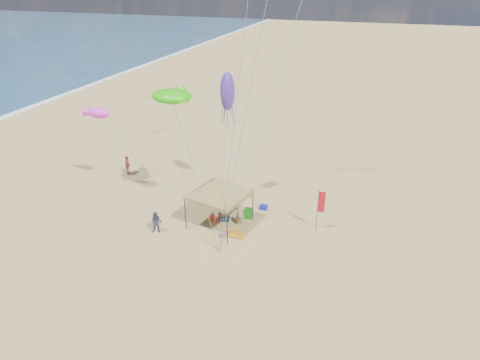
% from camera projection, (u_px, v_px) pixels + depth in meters
% --- Properties ---
extents(ground, '(280.00, 280.00, 0.00)m').
position_uv_depth(ground, '(224.00, 259.00, 25.60)').
color(ground, tan).
rests_on(ground, ground).
extents(canopy_tent, '(6.57, 6.57, 4.14)m').
position_uv_depth(canopy_tent, '(219.00, 180.00, 27.63)').
color(canopy_tent, black).
rests_on(canopy_tent, ground).
extents(feather_flag, '(0.46, 0.04, 3.01)m').
position_uv_depth(feather_flag, '(321.00, 204.00, 27.61)').
color(feather_flag, black).
rests_on(feather_flag, ground).
extents(cooler_red, '(0.54, 0.38, 0.38)m').
position_uv_depth(cooler_red, '(214.00, 218.00, 29.59)').
color(cooler_red, red).
rests_on(cooler_red, ground).
extents(cooler_blue, '(0.54, 0.38, 0.38)m').
position_uv_depth(cooler_blue, '(264.00, 207.00, 30.89)').
color(cooler_blue, '#131B9F').
rests_on(cooler_blue, ground).
extents(bag_navy, '(0.69, 0.54, 0.36)m').
position_uv_depth(bag_navy, '(225.00, 219.00, 29.39)').
color(bag_navy, '#0B1C31').
rests_on(bag_navy, ground).
extents(bag_orange, '(0.54, 0.69, 0.36)m').
position_uv_depth(bag_orange, '(224.00, 194.00, 32.79)').
color(bag_orange, '#C75A0B').
rests_on(bag_orange, ground).
extents(chair_green, '(0.50, 0.50, 0.70)m').
position_uv_depth(chair_green, '(248.00, 213.00, 29.81)').
color(chair_green, '#18861B').
rests_on(chair_green, ground).
extents(chair_yellow, '(0.50, 0.50, 0.70)m').
position_uv_depth(chair_yellow, '(200.00, 200.00, 31.51)').
color(chair_yellow, '#CAD117').
rests_on(chair_yellow, ground).
extents(crate_grey, '(0.34, 0.30, 0.28)m').
position_uv_depth(crate_grey, '(222.00, 235.00, 27.76)').
color(crate_grey, slate).
rests_on(crate_grey, ground).
extents(beach_cart, '(0.90, 0.50, 0.24)m').
position_uv_depth(beach_cart, '(236.00, 234.00, 27.71)').
color(beach_cart, orange).
rests_on(beach_cart, ground).
extents(person_near_a, '(0.72, 0.54, 1.78)m').
position_uv_depth(person_near_a, '(240.00, 213.00, 28.78)').
color(person_near_a, tan).
rests_on(person_near_a, ground).
extents(person_near_b, '(0.90, 0.78, 1.57)m').
position_uv_depth(person_near_b, '(156.00, 222.00, 27.89)').
color(person_near_b, '#343947').
rests_on(person_near_b, ground).
extents(person_near_c, '(1.15, 0.90, 1.56)m').
position_uv_depth(person_near_c, '(216.00, 211.00, 29.19)').
color(person_near_c, silver).
rests_on(person_near_c, ground).
extents(person_far_a, '(0.80, 1.12, 1.77)m').
position_uv_depth(person_far_a, '(127.00, 165.00, 35.93)').
color(person_far_a, '#B75946').
rests_on(person_far_a, ground).
extents(turtle_kite, '(3.24, 2.93, 0.89)m').
position_uv_depth(turtle_kite, '(172.00, 96.00, 26.79)').
color(turtle_kite, '#28C909').
rests_on(turtle_kite, ground).
extents(fish_kite, '(1.86, 0.99, 0.81)m').
position_uv_depth(fish_kite, '(99.00, 113.00, 30.52)').
color(fish_kite, '#F92FDC').
rests_on(fish_kite, ground).
extents(squid_kite, '(1.30, 1.30, 2.72)m').
position_uv_depth(squid_kite, '(227.00, 91.00, 29.22)').
color(squid_kite, '#4A2CA3').
rests_on(squid_kite, ground).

